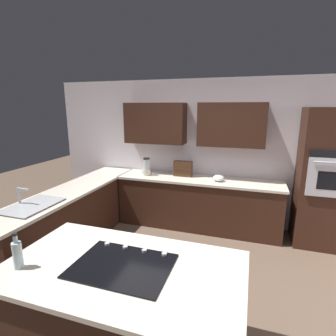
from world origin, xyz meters
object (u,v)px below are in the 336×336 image
at_px(sink_unit, 32,205).
at_px(oil_bottle, 17,254).
at_px(cooktop, 123,265).
at_px(spice_rack, 183,169).
at_px(wall_oven, 327,179).
at_px(blender, 147,168).
at_px(mixing_bowl, 218,178).

relative_size(sink_unit, oil_bottle, 2.39).
height_order(cooktop, spice_rack, spice_rack).
distance_m(wall_oven, blender, 2.90).
bearing_deg(cooktop, sink_unit, -25.15).
bearing_deg(sink_unit, blender, -112.54).
bearing_deg(sink_unit, oil_bottle, 131.12).
bearing_deg(blender, cooktop, 108.55).
xyz_separation_m(blender, oil_bottle, (-0.14, 2.93, -0.02)).
height_order(wall_oven, mixing_bowl, wall_oven).
bearing_deg(oil_bottle, sink_unit, -48.88).
distance_m(blender, oil_bottle, 2.93).
xyz_separation_m(sink_unit, blender, (-0.78, -1.88, 0.12)).
bearing_deg(blender, mixing_bowl, 180.00).
bearing_deg(sink_unit, wall_oven, -152.48).
height_order(blender, oil_bottle, blender).
height_order(blender, mixing_bowl, blender).
relative_size(wall_oven, oil_bottle, 7.22).
distance_m(sink_unit, blender, 2.03).
bearing_deg(spice_rack, sink_unit, 54.47).
bearing_deg(cooktop, blender, -71.45).
height_order(wall_oven, cooktop, wall_oven).
relative_size(mixing_bowl, spice_rack, 0.58).
bearing_deg(mixing_bowl, cooktop, 81.31).
distance_m(cooktop, blender, 2.81).
height_order(sink_unit, spice_rack, spice_rack).
distance_m(wall_oven, sink_unit, 4.15).
bearing_deg(oil_bottle, cooktop, -160.60).
bearing_deg(cooktop, oil_bottle, 19.40).
xyz_separation_m(cooktop, spice_rack, (0.24, -2.79, 0.13)).
height_order(mixing_bowl, spice_rack, spice_rack).
bearing_deg(spice_rack, blender, 10.85).
distance_m(blender, mixing_bowl, 1.30).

